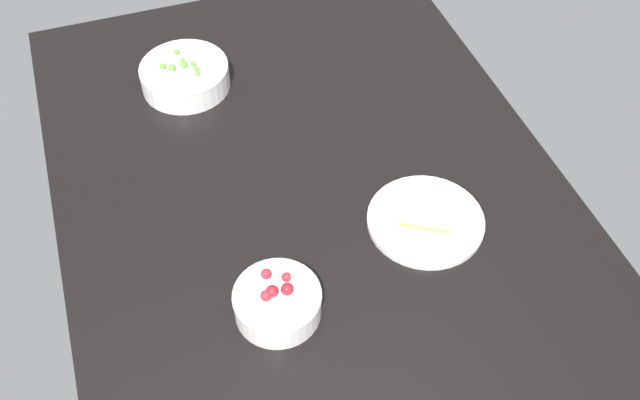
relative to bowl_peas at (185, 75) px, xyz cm
name	(u,v)px	position (x,y,z in cm)	size (l,w,h in cm)	color
dining_table	(320,215)	(39.58, 15.31, -4.79)	(136.55, 89.28, 4.00)	black
bowl_peas	(185,75)	(0.00, 0.00, 0.00)	(17.87, 17.87, 6.34)	white
bowl_berries	(277,302)	(57.71, 2.20, 0.02)	(13.82, 13.82, 6.72)	white
plate_sandwich	(426,218)	(48.75, 31.40, -1.61)	(20.22, 20.22, 4.30)	white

